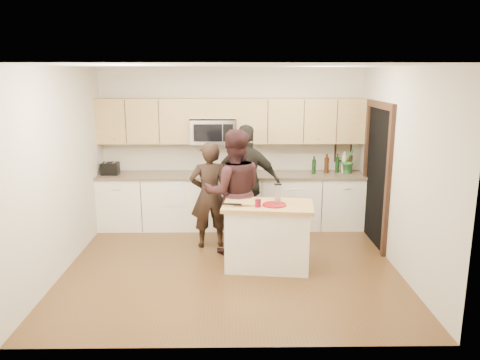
{
  "coord_description": "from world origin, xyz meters",
  "views": [
    {
      "loc": [
        0.04,
        -6.08,
        2.61
      ],
      "look_at": [
        0.12,
        0.35,
        1.14
      ],
      "focal_mm": 35.0,
      "sensor_mm": 36.0,
      "label": 1
    }
  ],
  "objects_px": {
    "toaster": "(110,168)",
    "woman_left": "(209,195)",
    "woman_center": "(234,192)",
    "woman_right": "(247,183)",
    "island": "(268,235)"
  },
  "relations": [
    {
      "from": "island",
      "to": "toaster",
      "type": "xyz_separation_m",
      "value": [
        -2.54,
        1.72,
        0.59
      ]
    },
    {
      "from": "toaster",
      "to": "woman_center",
      "type": "height_order",
      "value": "woman_center"
    },
    {
      "from": "island",
      "to": "woman_center",
      "type": "distance_m",
      "value": 0.86
    },
    {
      "from": "woman_left",
      "to": "woman_center",
      "type": "bearing_deg",
      "value": 133.85
    },
    {
      "from": "island",
      "to": "toaster",
      "type": "distance_m",
      "value": 3.13
    },
    {
      "from": "toaster",
      "to": "woman_right",
      "type": "distance_m",
      "value": 2.35
    },
    {
      "from": "toaster",
      "to": "woman_left",
      "type": "xyz_separation_m",
      "value": [
        1.72,
        -0.91,
        -0.23
      ]
    },
    {
      "from": "toaster",
      "to": "woman_right",
      "type": "relative_size",
      "value": 0.15
    },
    {
      "from": "woman_left",
      "to": "woman_right",
      "type": "relative_size",
      "value": 0.89
    },
    {
      "from": "island",
      "to": "woman_right",
      "type": "bearing_deg",
      "value": 109.06
    },
    {
      "from": "woman_left",
      "to": "woman_center",
      "type": "xyz_separation_m",
      "value": [
        0.37,
        -0.26,
        0.11
      ]
    },
    {
      "from": "toaster",
      "to": "woman_left",
      "type": "bearing_deg",
      "value": -28.07
    },
    {
      "from": "island",
      "to": "woman_center",
      "type": "bearing_deg",
      "value": 136.93
    },
    {
      "from": "woman_left",
      "to": "woman_center",
      "type": "height_order",
      "value": "woman_center"
    },
    {
      "from": "woman_center",
      "to": "woman_right",
      "type": "distance_m",
      "value": 0.67
    }
  ]
}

